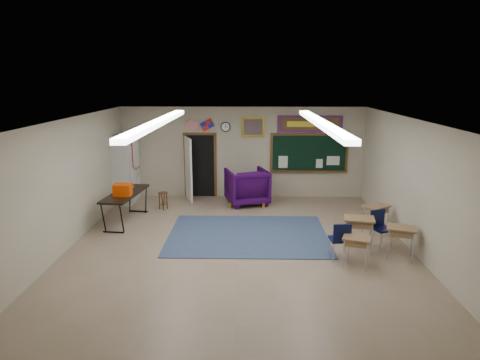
{
  "coord_description": "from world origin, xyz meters",
  "views": [
    {
      "loc": [
        0.22,
        -9.48,
        3.9
      ],
      "look_at": [
        -0.01,
        1.5,
        1.28
      ],
      "focal_mm": 32.0,
      "sensor_mm": 36.0,
      "label": 1
    }
  ],
  "objects_px": {
    "wingback_armchair": "(247,186)",
    "student_desk_front_right": "(375,217)",
    "student_desk_front_left": "(358,232)",
    "wooden_stool": "(163,201)",
    "folding_table": "(126,206)"
  },
  "relations": [
    {
      "from": "wingback_armchair",
      "to": "student_desk_front_right",
      "type": "height_order",
      "value": "wingback_armchair"
    },
    {
      "from": "student_desk_front_right",
      "to": "wooden_stool",
      "type": "xyz_separation_m",
      "value": [
        -5.87,
        1.91,
        -0.14
      ]
    },
    {
      "from": "wingback_armchair",
      "to": "wooden_stool",
      "type": "relative_size",
      "value": 2.36
    },
    {
      "from": "student_desk_front_right",
      "to": "folding_table",
      "type": "xyz_separation_m",
      "value": [
        -6.66,
        0.71,
        0.05
      ]
    },
    {
      "from": "wingback_armchair",
      "to": "student_desk_front_right",
      "type": "bearing_deg",
      "value": 125.5
    },
    {
      "from": "student_desk_front_left",
      "to": "folding_table",
      "type": "bearing_deg",
      "value": 172.99
    },
    {
      "from": "student_desk_front_right",
      "to": "folding_table",
      "type": "relative_size",
      "value": 0.37
    },
    {
      "from": "student_desk_front_right",
      "to": "wooden_stool",
      "type": "relative_size",
      "value": 1.46
    },
    {
      "from": "student_desk_front_left",
      "to": "folding_table",
      "type": "distance_m",
      "value": 6.23
    },
    {
      "from": "wingback_armchair",
      "to": "student_desk_front_left",
      "type": "height_order",
      "value": "wingback_armchair"
    },
    {
      "from": "wingback_armchair",
      "to": "wooden_stool",
      "type": "xyz_separation_m",
      "value": [
        -2.55,
        -0.66,
        -0.29
      ]
    },
    {
      "from": "student_desk_front_left",
      "to": "student_desk_front_right",
      "type": "relative_size",
      "value": 1.04
    },
    {
      "from": "wingback_armchair",
      "to": "folding_table",
      "type": "bearing_deg",
      "value": 12.18
    },
    {
      "from": "student_desk_front_left",
      "to": "student_desk_front_right",
      "type": "xyz_separation_m",
      "value": [
        0.74,
        1.21,
        -0.04
      ]
    },
    {
      "from": "student_desk_front_left",
      "to": "wooden_stool",
      "type": "xyz_separation_m",
      "value": [
        -5.13,
        3.12,
        -0.18
      ]
    }
  ]
}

